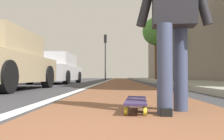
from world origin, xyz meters
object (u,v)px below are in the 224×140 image
object	(u,v)px
traffic_light	(105,49)
pedestrian_distant	(163,67)
skateboard	(136,101)
parked_car_mid	(57,69)
skater_person	(173,14)
street_tree_mid	(175,11)
street_tree_far	(156,32)

from	to	relation	value
traffic_light	pedestrian_distant	world-z (taller)	traffic_light
traffic_light	skateboard	bearing A→B (deg)	-176.02
skateboard	parked_car_mid	bearing A→B (deg)	18.86
skateboard	skater_person	distance (m)	0.92
skater_person	traffic_light	world-z (taller)	traffic_light
street_tree_mid	pedestrian_distant	distance (m)	3.63
skateboard	traffic_light	size ratio (longest dim) A/B	0.18
skateboard	traffic_light	world-z (taller)	traffic_light
parked_car_mid	street_tree_mid	size ratio (longest dim) A/B	0.93
parked_car_mid	street_tree_far	distance (m)	9.60
traffic_light	street_tree_far	xyz separation A→B (m)	(-6.09, -4.29, 0.59)
parked_car_mid	traffic_light	world-z (taller)	traffic_light
parked_car_mid	street_tree_far	bearing A→B (deg)	-41.13
parked_car_mid	traffic_light	xyz separation A→B (m)	(12.95, -1.70, 2.48)
skateboard	traffic_light	xyz separation A→B (m)	(22.49, 1.56, 3.09)
pedestrian_distant	traffic_light	bearing A→B (deg)	22.36
street_tree_far	traffic_light	bearing A→B (deg)	35.11
parked_car_mid	street_tree_far	world-z (taller)	street_tree_far
skater_person	skateboard	bearing A→B (deg)	66.72
traffic_light	street_tree_mid	size ratio (longest dim) A/B	0.97
traffic_light	street_tree_mid	world-z (taller)	street_tree_mid
parked_car_mid	skater_person	bearing A→B (deg)	-159.59
skateboard	pedestrian_distant	distance (m)	12.83
skateboard	skater_person	world-z (taller)	skater_person
skater_person	pedestrian_distant	size ratio (longest dim) A/B	0.98
skater_person	traffic_light	size ratio (longest dim) A/B	0.35
street_tree_mid	pedestrian_distant	bearing A→B (deg)	4.85
skater_person	traffic_light	distance (m)	22.83
parked_car_mid	traffic_light	bearing A→B (deg)	-7.47
parked_car_mid	traffic_light	size ratio (longest dim) A/B	0.97
skateboard	street_tree_mid	world-z (taller)	street_tree_mid
parked_car_mid	pedestrian_distant	distance (m)	6.52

